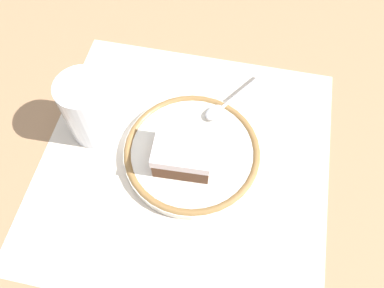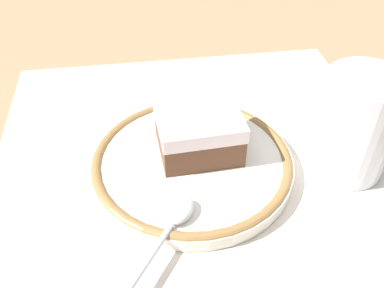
# 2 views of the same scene
# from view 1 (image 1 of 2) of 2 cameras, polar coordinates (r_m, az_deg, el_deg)

# --- Properties ---
(ground_plane) EXTENTS (2.40, 2.40, 0.00)m
(ground_plane) POSITION_cam_1_polar(r_m,az_deg,el_deg) (0.58, -1.16, -2.80)
(ground_plane) COLOR #9E7551
(placemat) EXTENTS (0.42, 0.42, 0.00)m
(placemat) POSITION_cam_1_polar(r_m,az_deg,el_deg) (0.58, -1.16, -2.76)
(placemat) COLOR beige
(placemat) RESTS_ON ground_plane
(plate) EXTENTS (0.20, 0.20, 0.02)m
(plate) POSITION_cam_1_polar(r_m,az_deg,el_deg) (0.57, 0.00, -1.22)
(plate) COLOR silver
(plate) RESTS_ON placemat
(cake_slice) EXTENTS (0.08, 0.08, 0.05)m
(cake_slice) POSITION_cam_1_polar(r_m,az_deg,el_deg) (0.55, -1.48, -0.66)
(cake_slice) COLOR brown
(cake_slice) RESTS_ON plate
(spoon) EXTENTS (0.09, 0.12, 0.01)m
(spoon) POSITION_cam_1_polar(r_m,az_deg,el_deg) (0.61, 4.44, 5.49)
(spoon) COLOR silver
(spoon) RESTS_ON plate
(cup) EXTENTS (0.08, 0.08, 0.10)m
(cup) POSITION_cam_1_polar(r_m,az_deg,el_deg) (0.59, -14.75, 4.68)
(cup) COLOR silver
(cup) RESTS_ON placemat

